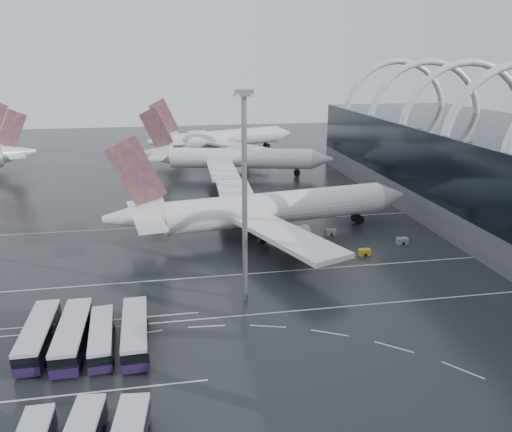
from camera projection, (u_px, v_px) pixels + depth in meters
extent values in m
plane|color=black|center=(267.00, 307.00, 73.23)|extent=(420.00, 420.00, 0.00)
torus|color=white|center=(462.00, 131.00, 121.61)|extent=(33.80, 1.80, 33.80)
torus|color=white|center=(424.00, 121.00, 139.44)|extent=(33.80, 1.80, 33.80)
torus|color=white|center=(394.00, 114.00, 157.27)|extent=(33.80, 1.80, 33.80)
cube|color=beige|center=(270.00, 313.00, 71.35)|extent=(120.00, 0.25, 0.01)
cube|color=beige|center=(253.00, 273.00, 84.49)|extent=(120.00, 0.25, 0.01)
cube|color=beige|center=(232.00, 222.00, 110.77)|extent=(120.00, 0.25, 0.01)
cube|color=beige|center=(79.00, 394.00, 54.19)|extent=(28.00, 0.25, 0.01)
cube|color=beige|center=(98.00, 321.00, 69.21)|extent=(28.00, 0.25, 0.01)
cylinder|color=white|center=(278.00, 207.00, 101.98)|extent=(47.12, 14.15, 6.48)
cone|color=white|center=(389.00, 196.00, 110.55)|extent=(7.69, 7.51, 6.48)
cone|color=white|center=(133.00, 217.00, 92.35)|extent=(12.10, 8.25, 6.48)
cube|color=#4E196B|center=(136.00, 172.00, 90.21)|extent=(10.73, 2.45, 13.74)
cube|color=white|center=(146.00, 215.00, 93.07)|extent=(8.30, 20.68, 0.56)
cube|color=white|center=(284.00, 235.00, 88.20)|extent=(17.55, 28.87, 0.89)
cube|color=white|center=(237.00, 196.00, 113.29)|extent=(9.01, 28.26, 0.89)
cylinder|color=slate|center=(292.00, 236.00, 93.40)|extent=(6.70, 4.77, 3.80)
cylinder|color=slate|center=(256.00, 207.00, 111.46)|extent=(6.70, 4.77, 3.80)
cube|color=black|center=(257.00, 230.00, 101.89)|extent=(14.42, 9.28, 2.46)
cylinder|color=white|center=(241.00, 158.00, 153.26)|extent=(43.39, 15.86, 6.20)
cone|color=white|center=(322.00, 159.00, 152.00)|extent=(7.66, 7.50, 6.20)
cone|color=white|center=(154.00, 154.00, 154.30)|extent=(11.82, 8.47, 6.20)
cube|color=#4E196B|center=(156.00, 128.00, 151.85)|extent=(10.17, 2.97, 13.14)
cube|color=white|center=(161.00, 154.00, 154.19)|extent=(9.07, 19.83, 0.53)
cube|color=white|center=(222.00, 169.00, 140.95)|extent=(8.03, 26.88, 0.86)
cube|color=white|center=(232.00, 152.00, 166.39)|extent=(18.14, 27.37, 0.86)
cylinder|color=slate|center=(235.00, 173.00, 144.93)|extent=(6.55, 4.88, 3.64)
cylinder|color=slate|center=(240.00, 160.00, 163.24)|extent=(6.55, 4.88, 3.64)
cube|color=black|center=(227.00, 172.00, 154.76)|extent=(14.05, 9.59, 2.35)
cylinder|color=white|center=(229.00, 138.00, 191.13)|extent=(42.36, 21.25, 6.40)
cone|color=white|center=(283.00, 133.00, 203.27)|extent=(8.46, 8.34, 6.40)
cone|color=white|center=(162.00, 141.00, 177.56)|extent=(12.59, 9.91, 6.40)
cube|color=#4E196B|center=(164.00, 118.00, 175.64)|extent=(10.17, 4.40, 13.56)
cube|color=white|center=(168.00, 140.00, 178.65)|extent=(11.71, 20.32, 0.55)
cube|color=white|center=(236.00, 146.00, 177.89)|extent=(21.45, 27.36, 0.88)
cube|color=white|center=(203.00, 136.00, 200.43)|extent=(11.88, 28.44, 0.88)
cylinder|color=slate|center=(239.00, 149.00, 183.27)|extent=(7.01, 5.67, 3.75)
cylinder|color=slate|center=(215.00, 142.00, 199.50)|extent=(7.01, 5.67, 3.75)
cube|color=black|center=(219.00, 150.00, 190.30)|extent=(14.89, 11.31, 2.43)
cone|color=white|center=(19.00, 153.00, 158.07)|extent=(11.77, 9.74, 5.92)
cube|color=#4E196B|center=(12.00, 129.00, 155.22)|extent=(9.15, 4.78, 12.56)
cube|color=white|center=(12.00, 153.00, 156.93)|extent=(12.05, 18.58, 0.51)
cone|color=white|center=(0.00, 143.00, 172.11)|extent=(12.69, 9.95, 6.46)
cube|color=#24133B|center=(39.00, 341.00, 62.52)|extent=(3.13, 13.50, 1.14)
cube|color=black|center=(38.00, 333.00, 62.15)|extent=(3.19, 13.23, 1.35)
cube|color=#B8B7BC|center=(37.00, 326.00, 61.87)|extent=(3.13, 13.50, 0.47)
cylinder|color=black|center=(45.00, 363.00, 58.86)|extent=(0.37, 1.04, 1.04)
cylinder|color=black|center=(19.00, 365.00, 58.35)|extent=(0.37, 1.04, 1.04)
cylinder|color=black|center=(58.00, 326.00, 66.94)|extent=(0.37, 1.04, 1.04)
cylinder|color=black|center=(35.00, 328.00, 66.43)|extent=(0.37, 1.04, 1.04)
cube|color=#24133B|center=(73.00, 341.00, 62.46)|extent=(3.20, 13.99, 1.18)
cube|color=black|center=(72.00, 332.00, 62.07)|extent=(3.26, 13.71, 1.40)
cube|color=#B8B7BC|center=(71.00, 326.00, 61.79)|extent=(3.20, 13.99, 0.48)
cylinder|color=black|center=(81.00, 364.00, 58.66)|extent=(0.38, 1.08, 1.07)
cylinder|color=black|center=(54.00, 366.00, 58.14)|extent=(0.38, 1.08, 1.07)
cylinder|color=black|center=(91.00, 325.00, 67.04)|extent=(0.38, 1.08, 1.07)
cylinder|color=black|center=(67.00, 327.00, 66.52)|extent=(0.38, 1.08, 1.07)
cube|color=#24133B|center=(102.00, 343.00, 62.41)|extent=(3.60, 12.20, 1.02)
cube|color=black|center=(101.00, 335.00, 62.07)|extent=(3.63, 11.96, 1.20)
cube|color=#B8B7BC|center=(101.00, 329.00, 61.83)|extent=(3.60, 12.20, 0.42)
cylinder|color=black|center=(113.00, 361.00, 59.27)|extent=(0.39, 0.95, 0.93)
cylinder|color=black|center=(90.00, 364.00, 58.66)|extent=(0.39, 0.95, 0.93)
cylinder|color=black|center=(114.00, 329.00, 66.38)|extent=(0.39, 0.95, 0.93)
cylinder|color=black|center=(93.00, 331.00, 65.76)|extent=(0.39, 0.95, 0.93)
cube|color=#24133B|center=(136.00, 338.00, 63.24)|extent=(3.55, 13.69, 1.15)
cube|color=black|center=(135.00, 329.00, 62.86)|extent=(3.60, 13.42, 1.36)
cube|color=#B8B7BC|center=(134.00, 323.00, 62.58)|extent=(3.55, 13.69, 0.47)
cylinder|color=black|center=(148.00, 359.00, 59.61)|extent=(0.41, 1.06, 1.04)
cylinder|color=black|center=(123.00, 362.00, 59.02)|extent=(0.41, 1.06, 1.04)
cylinder|color=black|center=(147.00, 323.00, 67.71)|extent=(0.41, 1.06, 1.04)
cylinder|color=black|center=(125.00, 325.00, 67.11)|extent=(0.41, 1.06, 1.04)
cylinder|color=black|center=(103.00, 430.00, 48.24)|extent=(0.42, 0.98, 0.95)
cylinder|color=black|center=(75.00, 432.00, 48.04)|extent=(0.42, 0.98, 0.95)
cylinder|color=black|center=(148.00, 430.00, 48.19)|extent=(0.44, 1.00, 0.98)
cylinder|color=black|center=(120.00, 432.00, 47.99)|extent=(0.44, 1.00, 0.98)
cylinder|color=gray|center=(245.00, 204.00, 70.98)|extent=(0.75, 0.75, 30.14)
cube|color=gray|center=(244.00, 93.00, 66.33)|extent=(2.37, 2.37, 0.86)
cube|color=white|center=(244.00, 95.00, 66.42)|extent=(2.15, 2.15, 0.43)
cube|color=#BE9119|center=(365.00, 252.00, 92.22)|extent=(2.13, 1.26, 1.16)
cube|color=slate|center=(331.00, 232.00, 102.77)|extent=(2.24, 1.32, 1.22)
cube|color=slate|center=(402.00, 241.00, 97.95)|extent=(2.17, 1.28, 1.19)
cube|color=#BE9119|center=(295.00, 230.00, 104.24)|extent=(2.08, 1.23, 1.14)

